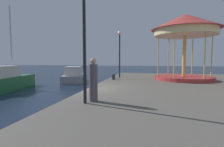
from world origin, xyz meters
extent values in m
plane|color=#162338|center=(0.00, 0.00, 0.00)|extent=(120.00, 120.00, 0.00)
cube|color=#5B564F|center=(6.70, 0.00, 0.40)|extent=(13.41, 23.90, 0.80)
cube|color=#236638|center=(-7.94, 2.19, 0.53)|extent=(2.90, 6.07, 1.06)
cube|color=beige|center=(-7.92, 2.03, 1.52)|extent=(1.81, 2.75, 0.91)
cylinder|color=silver|center=(-8.10, 3.23, 4.02)|extent=(0.12, 0.12, 5.93)
cylinder|color=silver|center=(-7.91, 1.93, 1.96)|extent=(0.46, 2.61, 0.08)
cube|color=gray|center=(-4.48, 8.10, 0.39)|extent=(3.03, 4.47, 0.79)
cube|color=beige|center=(-4.37, 7.65, 1.26)|extent=(1.88, 2.09, 0.93)
cube|color=#4C6070|center=(-4.57, 8.52, 1.44)|extent=(1.29, 0.39, 0.42)
cylinder|color=#B23333|center=(6.32, 5.47, 0.95)|extent=(4.63, 4.63, 0.30)
cylinder|color=gold|center=(6.32, 5.47, 2.74)|extent=(0.28, 0.28, 3.28)
cylinder|color=#F2E099|center=(6.32, 5.47, 4.63)|extent=(4.89, 4.89, 0.50)
cone|color=#C63D38|center=(6.32, 5.47, 5.51)|extent=(5.43, 5.43, 1.25)
cylinder|color=gold|center=(8.38, 5.47, 2.74)|extent=(0.08, 0.08, 3.28)
cylinder|color=gold|center=(7.35, 7.26, 2.74)|extent=(0.08, 0.08, 3.28)
cylinder|color=gold|center=(5.29, 7.26, 2.74)|extent=(0.08, 0.08, 3.28)
cylinder|color=gold|center=(4.25, 5.47, 2.74)|extent=(0.08, 0.08, 3.28)
cylinder|color=gold|center=(5.29, 3.68, 2.74)|extent=(0.08, 0.08, 3.28)
cylinder|color=gold|center=(7.35, 3.68, 2.74)|extent=(0.08, 0.08, 3.28)
cylinder|color=black|center=(1.08, -3.58, 2.90)|extent=(0.12, 0.12, 4.20)
cylinder|color=black|center=(0.87, 5.97, 2.74)|extent=(0.12, 0.12, 3.87)
sphere|color=#F9E5B2|center=(0.87, 5.97, 4.85)|extent=(0.36, 0.36, 0.36)
cylinder|color=#2D2D33|center=(0.51, 5.04, 1.00)|extent=(0.24, 0.24, 0.40)
cylinder|color=#2D2D33|center=(0.60, 4.36, 1.00)|extent=(0.24, 0.24, 0.40)
cylinder|color=#514C56|center=(1.30, -3.21, 1.54)|extent=(0.34, 0.34, 1.48)
sphere|color=tan|center=(1.30, -3.21, 2.40)|extent=(0.24, 0.24, 0.24)
camera|label=1|loc=(3.41, -9.77, 2.46)|focal=27.95mm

